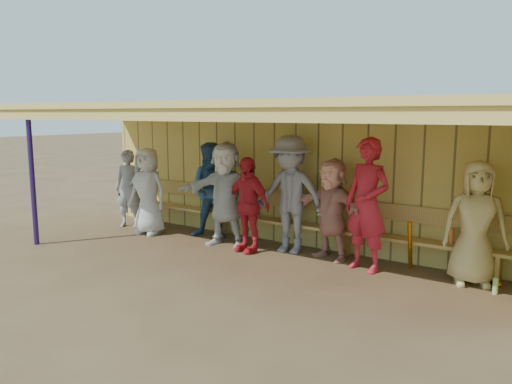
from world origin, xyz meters
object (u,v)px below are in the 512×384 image
player_g (367,205)px  player_a (129,189)px  player_b (148,191)px  player_d (247,205)px  bench (280,215)px  player_h (475,223)px  player_c (213,191)px  player_e (290,195)px  player_f (332,209)px  player_extra (225,194)px

player_g → player_a: bearing=-165.8°
player_b → player_d: size_ratio=1.04×
bench → player_h: bearing=-5.3°
player_c → player_d: size_ratio=1.11×
player_e → player_f: bearing=-1.8°
player_g → player_h: size_ratio=1.16×
player_d → player_e: bearing=40.1°
player_a → player_g: player_g is taller
player_e → player_f: 0.77m
player_b → player_g: bearing=-5.1°
player_h → bench: player_h is taller
player_c → player_d: player_c is taller
player_f → player_e: bearing=-159.6°
player_b → player_h: size_ratio=0.98×
bench → player_b: bearing=-162.3°
player_g → player_h: bearing=23.5°
player_a → bench: 3.37m
player_e → player_a: bearing=177.7°
player_e → player_g: size_ratio=0.99×
player_c → player_d: (1.10, -0.42, -0.09)m
player_a → player_e: size_ratio=0.81×
player_c → bench: (1.30, 0.31, -0.37)m
player_a → player_g: bearing=-23.2°
player_b → player_extra: size_ratio=0.91×
player_b → player_c: bearing=13.9°
player_e → player_extra: bearing=-172.8°
player_d → player_extra: 0.57m
player_b → player_e: player_e is taller
player_b → bench: bearing=9.3°
player_a → player_b: size_ratio=0.95×
player_c → player_extra: size_ratio=0.97×
player_b → player_h: 5.85m
player_a → player_d: 3.11m
player_f → player_h: 2.15m
player_c → player_b: bearing=-179.7°
player_b → player_c: 1.32m
player_b → player_extra: (1.77, 0.18, 0.08)m
player_a → player_b: (0.79, -0.21, 0.04)m
player_a → player_d: player_d is taller
player_b → player_d: 2.32m
player_a → player_c: bearing=-15.4°
player_f → player_b: bearing=-155.9°
player_g → player_b: bearing=-162.9°
player_c → player_g: 3.17m
player_d → player_e: (0.61, 0.37, 0.18)m
player_h → bench: bearing=153.6°
player_a → player_f: player_f is taller
player_a → player_h: 6.62m
player_a → player_c: player_c is taller
player_a → player_d: bearing=-26.1°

